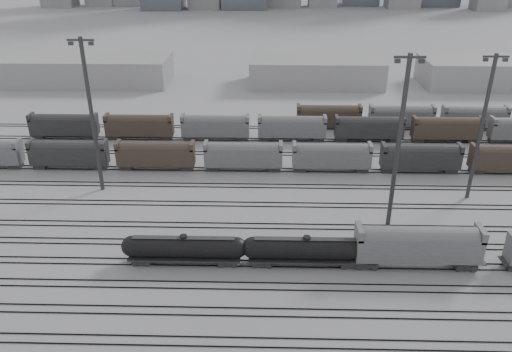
{
  "coord_description": "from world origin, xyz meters",
  "views": [
    {
      "loc": [
        -4.32,
        -56.29,
        41.18
      ],
      "look_at": [
        -6.28,
        20.94,
        4.0
      ],
      "focal_mm": 35.0,
      "sensor_mm": 36.0,
      "label": 1
    }
  ],
  "objects_px": {
    "tank_car_a": "(184,248)",
    "tank_car_b": "(306,249)",
    "hopper_car_a": "(418,243)",
    "light_mast_c": "(399,141)"
  },
  "relations": [
    {
      "from": "tank_car_b",
      "to": "tank_car_a",
      "type": "bearing_deg",
      "value": 180.0
    },
    {
      "from": "tank_car_a",
      "to": "tank_car_b",
      "type": "relative_size",
      "value": 0.98
    },
    {
      "from": "tank_car_b",
      "to": "hopper_car_a",
      "type": "relative_size",
      "value": 1.05
    },
    {
      "from": "light_mast_c",
      "to": "tank_car_b",
      "type": "bearing_deg",
      "value": -141.84
    },
    {
      "from": "tank_car_a",
      "to": "tank_car_b",
      "type": "distance_m",
      "value": 16.79
    },
    {
      "from": "tank_car_a",
      "to": "light_mast_c",
      "type": "relative_size",
      "value": 0.64
    },
    {
      "from": "tank_car_b",
      "to": "hopper_car_a",
      "type": "xyz_separation_m",
      "value": [
        15.05,
        0.0,
        1.2
      ]
    },
    {
      "from": "light_mast_c",
      "to": "tank_car_a",
      "type": "bearing_deg",
      "value": -160.61
    },
    {
      "from": "hopper_car_a",
      "to": "light_mast_c",
      "type": "height_order",
      "value": "light_mast_c"
    },
    {
      "from": "tank_car_b",
      "to": "hopper_car_a",
      "type": "distance_m",
      "value": 15.09
    }
  ]
}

